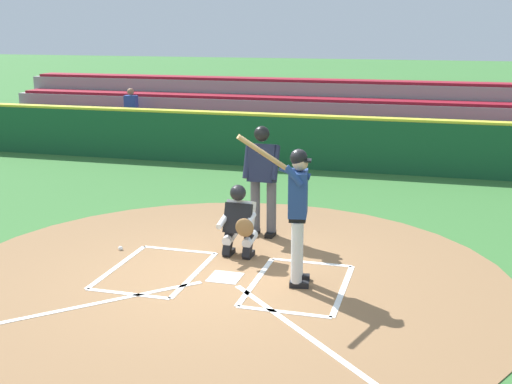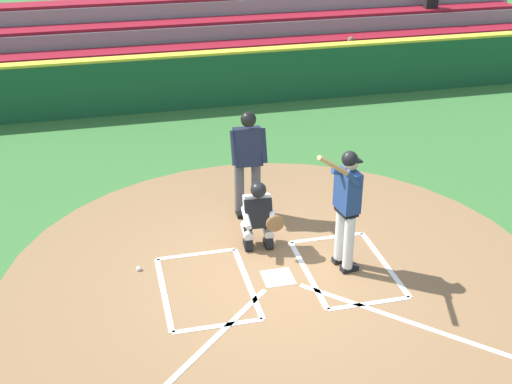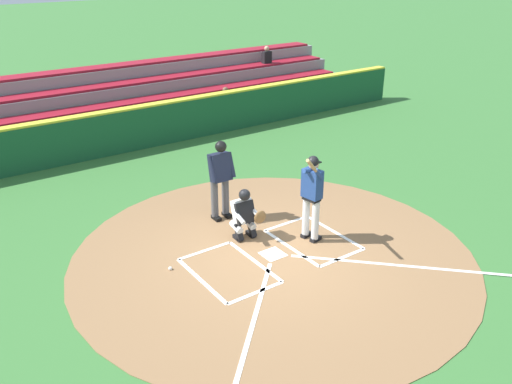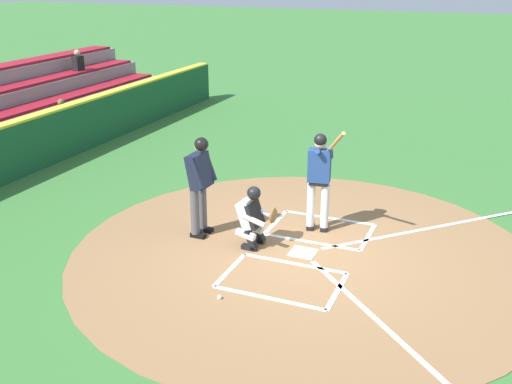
{
  "view_description": "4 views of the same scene",
  "coord_description": "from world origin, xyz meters",
  "px_view_note": "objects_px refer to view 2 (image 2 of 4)",
  "views": [
    {
      "loc": [
        -2.75,
        8.23,
        3.45
      ],
      "look_at": [
        -0.32,
        -0.47,
        1.15
      ],
      "focal_mm": 46.54,
      "sensor_mm": 36.0,
      "label": 1
    },
    {
      "loc": [
        2.24,
        7.98,
        5.61
      ],
      "look_at": [
        0.26,
        -0.28,
        1.3
      ],
      "focal_mm": 48.17,
      "sensor_mm": 36.0,
      "label": 2
    },
    {
      "loc": [
        5.69,
        7.52,
        5.6
      ],
      "look_at": [
        -0.31,
        -1.03,
        0.92
      ],
      "focal_mm": 38.19,
      "sensor_mm": 36.0,
      "label": 3
    },
    {
      "loc": [
        8.98,
        2.83,
        4.66
      ],
      "look_at": [
        -0.35,
        -1.02,
        0.86
      ],
      "focal_mm": 42.33,
      "sensor_mm": 36.0,
      "label": 4
    }
  ],
  "objects_px": {
    "batter": "(347,202)",
    "baseball": "(139,269)",
    "catcher": "(259,214)",
    "plate_umpire": "(248,157)"
  },
  "relations": [
    {
      "from": "baseball",
      "to": "plate_umpire",
      "type": "bearing_deg",
      "value": -146.3
    },
    {
      "from": "catcher",
      "to": "plate_umpire",
      "type": "bearing_deg",
      "value": -94.05
    },
    {
      "from": "plate_umpire",
      "to": "batter",
      "type": "bearing_deg",
      "value": 117.26
    },
    {
      "from": "catcher",
      "to": "baseball",
      "type": "bearing_deg",
      "value": 7.18
    },
    {
      "from": "batter",
      "to": "baseball",
      "type": "bearing_deg",
      "value": -11.9
    },
    {
      "from": "batter",
      "to": "baseball",
      "type": "relative_size",
      "value": 28.76
    },
    {
      "from": "batter",
      "to": "catcher",
      "type": "height_order",
      "value": "batter"
    },
    {
      "from": "plate_umpire",
      "to": "baseball",
      "type": "relative_size",
      "value": 25.2
    },
    {
      "from": "catcher",
      "to": "plate_umpire",
      "type": "xyz_separation_m",
      "value": [
        -0.08,
        -1.07,
        0.49
      ]
    },
    {
      "from": "batter",
      "to": "baseball",
      "type": "height_order",
      "value": "batter"
    }
  ]
}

